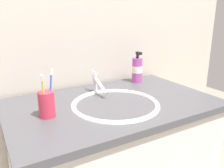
# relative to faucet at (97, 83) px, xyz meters

# --- Properties ---
(tiled_wall_back) EXTENTS (2.16, 0.04, 2.40)m
(tiled_wall_back) POSITION_rel_faucet_xyz_m (0.01, 0.20, 0.26)
(tiled_wall_back) COLOR beige
(tiled_wall_back) RESTS_ON ground
(sink_basin) EXTENTS (0.40, 0.40, 0.10)m
(sink_basin) POSITION_rel_faucet_xyz_m (0.00, -0.18, -0.09)
(sink_basin) COLOR white
(sink_basin) RESTS_ON vanity_counter
(faucet) EXTENTS (0.02, 0.17, 0.11)m
(faucet) POSITION_rel_faucet_xyz_m (0.00, 0.00, 0.00)
(faucet) COLOR silver
(faucet) RESTS_ON sink_basin
(toothbrush_cup) EXTENTS (0.06, 0.06, 0.10)m
(toothbrush_cup) POSITION_rel_faucet_xyz_m (-0.30, -0.16, -0.00)
(toothbrush_cup) COLOR #D8334C
(toothbrush_cup) RESTS_ON vanity_counter
(toothbrush_blue) EXTENTS (0.04, 0.02, 0.18)m
(toothbrush_blue) POSITION_rel_faucet_xyz_m (-0.28, -0.14, 0.06)
(toothbrush_blue) COLOR blue
(toothbrush_blue) RESTS_ON toothbrush_cup
(toothbrush_yellow) EXTENTS (0.02, 0.03, 0.18)m
(toothbrush_yellow) POSITION_rel_faucet_xyz_m (-0.31, -0.17, 0.05)
(toothbrush_yellow) COLOR yellow
(toothbrush_yellow) RESTS_ON toothbrush_cup
(soap_dispenser) EXTENTS (0.06, 0.06, 0.18)m
(soap_dispenser) POSITION_rel_faucet_xyz_m (0.30, 0.07, 0.02)
(soap_dispenser) COLOR #B24CA5
(soap_dispenser) RESTS_ON vanity_counter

